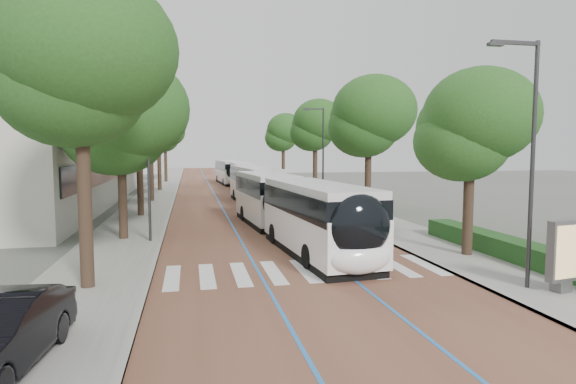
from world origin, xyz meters
name	(u,v)px	position (x,y,z in m)	size (l,w,h in m)	color
ground	(306,278)	(0.00, 0.00, 0.00)	(160.00, 160.00, 0.00)	#51544C
road	(226,190)	(0.00, 40.00, 0.01)	(11.00, 140.00, 0.02)	brown
sidewalk_left	(160,190)	(-7.50, 40.00, 0.06)	(4.00, 140.00, 0.12)	gray
sidewalk_right	(288,188)	(7.50, 40.00, 0.06)	(4.00, 140.00, 0.12)	gray
kerb_left	(177,190)	(-5.60, 40.00, 0.06)	(0.20, 140.00, 0.14)	gray
kerb_right	(273,188)	(5.60, 40.00, 0.06)	(0.20, 140.00, 0.14)	gray
zebra_crossing	(305,270)	(0.20, 1.00, 0.03)	(10.55, 3.60, 0.01)	silver
lane_line_left	(212,190)	(-1.60, 40.00, 0.02)	(0.12, 126.00, 0.01)	blue
lane_line_right	(239,189)	(1.60, 40.00, 0.02)	(0.12, 126.00, 0.01)	blue
office_building	(2,122)	(-19.47, 28.00, 7.00)	(18.11, 40.00, 14.00)	beige
hedge	(527,253)	(9.10, 0.00, 0.52)	(1.20, 14.00, 0.80)	#18461A
streetlight_near	(528,145)	(6.62, -3.00, 4.82)	(1.82, 0.20, 8.00)	#2F2F32
streetlight_far	(321,148)	(6.62, 22.00, 4.82)	(1.82, 0.20, 8.00)	#2F2F32
lamp_post_left	(148,161)	(-6.10, 8.00, 4.12)	(0.14, 0.14, 8.00)	#2F2F32
trees_left	(144,124)	(-7.50, 22.41, 6.67)	(6.34, 60.42, 9.66)	black
trees_right	(337,128)	(7.70, 21.16, 6.43)	(5.62, 46.81, 9.06)	black
lead_bus	(292,209)	(1.04, 7.47, 1.63)	(3.95, 18.53, 3.20)	black
bus_queued_0	(256,186)	(1.39, 23.82, 1.62)	(3.28, 12.53, 3.20)	white
bus_queued_1	(244,177)	(1.88, 37.34, 1.62)	(2.93, 12.47, 3.20)	white
bus_queued_2	(229,172)	(1.23, 49.65, 1.62)	(3.16, 12.51, 3.20)	white
ad_panel	(563,255)	(7.51, -3.66, 1.33)	(1.14, 0.51, 2.30)	#59595B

